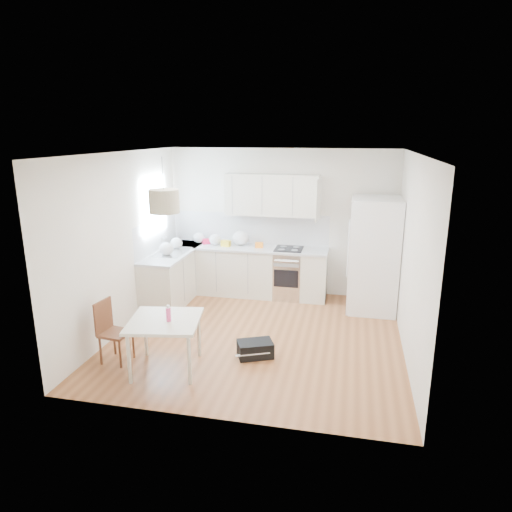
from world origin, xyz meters
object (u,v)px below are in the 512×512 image
Objects in this scene: dining_chair at (116,332)px; gym_bag at (255,349)px; dining_table at (165,325)px; refrigerator at (375,255)px.

gym_bag is (1.78, 0.51, -0.31)m from dining_chair.
dining_table is at bearing -175.27° from gym_bag.
dining_table is 1.20× the size of dining_chair.
dining_table is 1.30m from gym_bag.
dining_table is (-2.66, -2.75, -0.35)m from refrigerator.
refrigerator is at bearing 29.59° from gym_bag.
refrigerator is 3.84m from dining_table.
refrigerator reaches higher than dining_table.
dining_chair is (-0.73, 0.06, -0.19)m from dining_table.
dining_chair is 1.80× the size of gym_bag.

